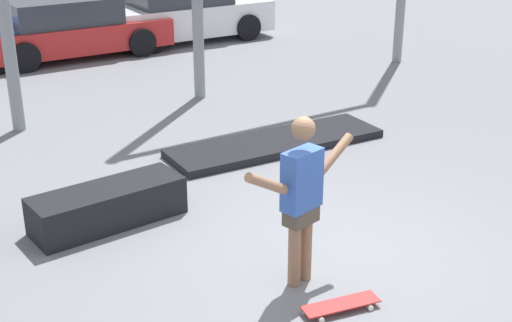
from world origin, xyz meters
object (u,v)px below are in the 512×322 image
Objects in this scene: grind_box at (108,206)px; skateboarder at (302,193)px; parked_car_white at (183,11)px; parked_car_red at (69,28)px; skateboard at (341,305)px; manual_pad at (276,143)px.

skateboarder is at bearing -63.44° from grind_box.
parked_car_red is at bearing -175.48° from parked_car_white.
parked_car_white is at bearing 55.39° from skateboarder.
grind_box is (-1.13, 2.27, -0.76)m from skateboarder.
manual_pad is (1.92, 3.91, -0.00)m from skateboard.
skateboarder reaches higher than manual_pad.
skateboarder is 1.12m from skateboard.
grind_box is 8.58m from parked_car_red.
grind_box is at bearing -121.03° from parked_car_white.
skateboard is at bearing -108.86° from parked_car_white.
parked_car_white reaches higher than grind_box.
parked_car_white is at bearing 3.94° from parked_car_red.
grind_box is at bearing -161.85° from manual_pad.
skateboarder is 0.43× the size of parked_car_white.
parked_car_white is at bearing 73.04° from manual_pad.
parked_car_red is (1.28, 10.49, -0.35)m from skateboarder.
manual_pad is (1.94, 3.28, -0.93)m from skateboarder.
parked_car_white reaches higher than manual_pad.
skateboarder is 2.65m from grind_box.
skateboard is at bearing -95.59° from parked_car_red.
manual_pad is 0.81× the size of parked_car_white.
parked_car_red is at bearing 95.27° from manual_pad.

